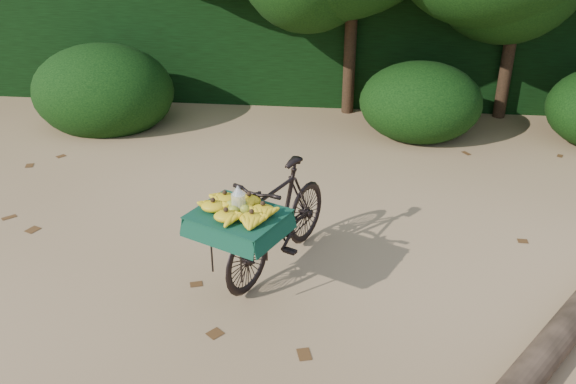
# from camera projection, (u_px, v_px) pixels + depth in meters

# --- Properties ---
(ground) EXTENTS (80.00, 80.00, 0.00)m
(ground) POSITION_uv_depth(u_px,v_px,m) (269.00, 324.00, 4.87)
(ground) COLOR tan
(ground) RESTS_ON ground
(vendor_bicycle) EXTENTS (1.24, 1.78, 0.98)m
(vendor_bicycle) POSITION_uv_depth(u_px,v_px,m) (277.00, 218.00, 5.41)
(vendor_bicycle) COLOR black
(vendor_bicycle) RESTS_ON ground
(fallen_log) EXTENTS (2.18, 2.82, 0.24)m
(fallen_log) POSITION_uv_depth(u_px,v_px,m) (552.00, 345.00, 4.47)
(fallen_log) COLOR brown
(fallen_log) RESTS_ON ground
(hedge_backdrop) EXTENTS (26.00, 1.80, 1.80)m
(hedge_backdrop) POSITION_uv_depth(u_px,v_px,m) (321.00, 38.00, 10.07)
(hedge_backdrop) COLOR black
(hedge_backdrop) RESTS_ON ground
(bush_clumps) EXTENTS (8.80, 1.70, 0.90)m
(bush_clumps) POSITION_uv_depth(u_px,v_px,m) (347.00, 103.00, 8.44)
(bush_clumps) COLOR black
(bush_clumps) RESTS_ON ground
(leaf_litter) EXTENTS (7.00, 7.30, 0.01)m
(leaf_litter) POSITION_uv_depth(u_px,v_px,m) (279.00, 278.00, 5.45)
(leaf_litter) COLOR #523116
(leaf_litter) RESTS_ON ground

